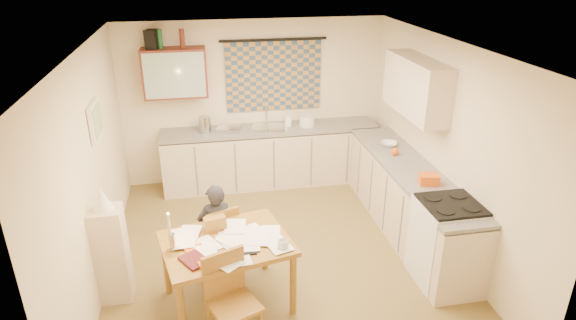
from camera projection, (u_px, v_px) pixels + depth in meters
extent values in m
cube|color=brown|center=(280.00, 253.00, 5.91)|extent=(4.00, 4.50, 0.02)
cube|color=white|center=(278.00, 46.00, 4.90)|extent=(4.00, 4.50, 0.02)
cube|color=beige|center=(254.00, 102.00, 7.44)|extent=(4.00, 0.02, 2.50)
cube|color=beige|center=(334.00, 285.00, 3.37)|extent=(4.00, 0.02, 2.50)
cube|color=beige|center=(91.00, 173.00, 5.06)|extent=(0.02, 4.50, 2.50)
cube|color=beige|center=(445.00, 147.00, 5.75)|extent=(0.02, 4.50, 2.50)
cube|color=navy|center=(274.00, 76.00, 7.29)|extent=(1.45, 0.03, 1.05)
cylinder|color=black|center=(273.00, 40.00, 7.06)|extent=(1.60, 0.04, 0.04)
cube|color=#5A1F15|center=(175.00, 73.00, 6.86)|extent=(0.90, 0.34, 0.70)
cube|color=#99B2A5|center=(175.00, 76.00, 6.71)|extent=(0.84, 0.02, 0.64)
cube|color=#CBB397|center=(416.00, 87.00, 5.97)|extent=(0.34, 1.30, 0.70)
cube|color=white|center=(95.00, 120.00, 5.25)|extent=(0.04, 0.50, 0.40)
cube|color=beige|center=(98.00, 120.00, 5.25)|extent=(0.01, 0.42, 0.32)
cube|color=#CBB397|center=(271.00, 157.00, 7.52)|extent=(3.30, 0.60, 0.86)
cube|color=#63605E|center=(270.00, 129.00, 7.33)|extent=(3.30, 0.62, 0.04)
cube|color=#CBB397|center=(407.00, 202.00, 6.20)|extent=(0.60, 2.95, 0.86)
cube|color=#63605E|center=(411.00, 169.00, 6.01)|extent=(0.62, 2.95, 0.04)
cube|color=white|center=(446.00, 243.00, 5.26)|extent=(0.62, 0.62, 0.93)
cube|color=black|center=(452.00, 204.00, 5.07)|extent=(0.59, 0.59, 0.03)
cube|color=silver|center=(270.00, 130.00, 7.34)|extent=(0.64, 0.56, 0.10)
cylinder|color=silver|center=(267.00, 116.00, 7.43)|extent=(0.03, 0.03, 0.28)
cube|color=silver|center=(229.00, 129.00, 7.21)|extent=(0.42, 0.38, 0.06)
cylinder|color=silver|center=(205.00, 124.00, 7.11)|extent=(0.23, 0.23, 0.24)
cylinder|color=white|center=(307.00, 121.00, 7.39)|extent=(0.31, 0.31, 0.16)
imported|color=white|center=(288.00, 119.00, 7.38)|extent=(0.11, 0.11, 0.20)
imported|color=white|center=(389.00, 144.00, 6.65)|extent=(0.36, 0.36, 0.05)
cube|color=#DE5912|center=(429.00, 179.00, 5.54)|extent=(0.25, 0.21, 0.12)
sphere|color=#DE5912|center=(395.00, 152.00, 6.34)|extent=(0.10, 0.10, 0.10)
cube|color=black|center=(152.00, 39.00, 6.62)|extent=(0.21, 0.24, 0.26)
cylinder|color=#195926|center=(160.00, 39.00, 6.64)|extent=(0.09, 0.09, 0.26)
cylinder|color=#5A1F15|center=(182.00, 38.00, 6.69)|extent=(0.08, 0.08, 0.26)
cube|color=brown|center=(226.00, 244.00, 4.78)|extent=(1.40, 1.17, 0.05)
cube|color=brown|center=(218.00, 238.00, 5.46)|extent=(0.49, 0.49, 0.04)
cube|color=brown|center=(223.00, 228.00, 5.24)|extent=(0.37, 0.18, 0.42)
cube|color=brown|center=(234.00, 306.00, 4.36)|extent=(0.54, 0.54, 0.04)
cube|color=brown|center=(224.00, 273.00, 4.41)|extent=(0.40, 0.19, 0.45)
imported|color=black|center=(217.00, 231.00, 5.32)|extent=(0.49, 0.39, 1.11)
cube|color=#CBB397|center=(112.00, 254.00, 4.95)|extent=(0.32, 0.30, 1.06)
cone|color=white|center=(102.00, 199.00, 4.69)|extent=(0.20, 0.20, 0.22)
cube|color=brown|center=(215.00, 224.00, 4.93)|extent=(0.24, 0.15, 0.16)
imported|color=white|center=(283.00, 245.00, 4.65)|extent=(0.15, 0.15, 0.09)
imported|color=maroon|center=(185.00, 265.00, 4.40)|extent=(0.45, 0.45, 0.03)
imported|color=#DE5912|center=(188.00, 255.00, 4.55)|extent=(0.35, 0.37, 0.02)
cube|color=#DE5912|center=(205.00, 264.00, 4.40)|extent=(0.14, 0.11, 0.04)
cube|color=black|center=(250.00, 253.00, 4.57)|extent=(0.13, 0.05, 0.02)
cylinder|color=silver|center=(172.00, 242.00, 4.60)|extent=(0.06, 0.06, 0.18)
cylinder|color=white|center=(169.00, 225.00, 4.52)|extent=(0.03, 0.03, 0.22)
sphere|color=#FFCC66|center=(168.00, 214.00, 4.46)|extent=(0.02, 0.02, 0.02)
cube|color=white|center=(228.00, 235.00, 4.87)|extent=(0.25, 0.32, 0.00)
cube|color=white|center=(270.00, 233.00, 4.91)|extent=(0.25, 0.32, 0.00)
cube|color=white|center=(253.00, 232.00, 4.93)|extent=(0.30, 0.35, 0.00)
cube|color=white|center=(200.00, 249.00, 4.64)|extent=(0.29, 0.34, 0.00)
cube|color=white|center=(182.00, 236.00, 4.86)|extent=(0.26, 0.33, 0.00)
cube|color=white|center=(207.00, 245.00, 4.71)|extent=(0.33, 0.36, 0.00)
cube|color=white|center=(239.00, 257.00, 4.51)|extent=(0.24, 0.32, 0.00)
cube|color=white|center=(230.00, 240.00, 4.77)|extent=(0.30, 0.35, 0.00)
cube|color=white|center=(278.00, 245.00, 4.70)|extent=(0.29, 0.35, 0.00)
cube|color=white|center=(249.00, 243.00, 4.72)|extent=(0.23, 0.31, 0.00)
cube|color=white|center=(238.00, 234.00, 4.87)|extent=(0.33, 0.36, 0.00)
cube|color=white|center=(232.00, 240.00, 4.77)|extent=(0.35, 0.36, 0.00)
cube|color=white|center=(259.00, 238.00, 4.80)|extent=(0.27, 0.34, 0.00)
cube|color=white|center=(206.00, 253.00, 4.55)|extent=(0.23, 0.31, 0.00)
cube|color=white|center=(225.00, 262.00, 4.43)|extent=(0.35, 0.36, 0.00)
cube|color=white|center=(189.00, 233.00, 4.88)|extent=(0.27, 0.34, 0.00)
cube|color=white|center=(235.00, 226.00, 4.99)|extent=(0.26, 0.33, 0.00)
cube|color=white|center=(184.00, 240.00, 4.75)|extent=(0.22, 0.30, 0.00)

